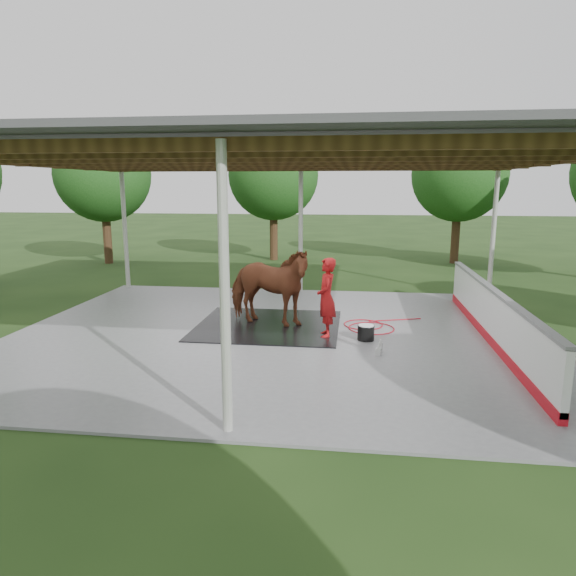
# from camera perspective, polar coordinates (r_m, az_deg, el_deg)

# --- Properties ---
(ground) EXTENTS (100.00, 100.00, 0.00)m
(ground) POSITION_cam_1_polar(r_m,az_deg,el_deg) (11.66, -1.06, -5.32)
(ground) COLOR #1E3814
(concrete_slab) EXTENTS (12.00, 10.00, 0.05)m
(concrete_slab) POSITION_cam_1_polar(r_m,az_deg,el_deg) (11.65, -1.06, -5.21)
(concrete_slab) COLOR slate
(concrete_slab) RESTS_ON ground
(pavilion_structure) EXTENTS (12.60, 10.60, 4.05)m
(pavilion_structure) POSITION_cam_1_polar(r_m,az_deg,el_deg) (11.19, -1.14, 14.52)
(pavilion_structure) COLOR beige
(pavilion_structure) RESTS_ON ground
(dasher_board) EXTENTS (0.16, 8.00, 1.15)m
(dasher_board) POSITION_cam_1_polar(r_m,az_deg,el_deg) (11.76, 21.71, -3.01)
(dasher_board) COLOR red
(dasher_board) RESTS_ON concrete_slab
(tree_belt) EXTENTS (28.00, 28.00, 5.80)m
(tree_belt) POSITION_cam_1_polar(r_m,az_deg,el_deg) (12.04, 0.97, 13.45)
(tree_belt) COLOR #382314
(tree_belt) RESTS_ON ground
(rubber_mat) EXTENTS (3.35, 3.14, 0.03)m
(rubber_mat) POSITION_cam_1_polar(r_m,az_deg,el_deg) (12.30, -2.20, -4.14)
(rubber_mat) COLOR black
(rubber_mat) RESTS_ON concrete_slab
(horse) EXTENTS (2.41, 1.60, 1.87)m
(horse) POSITION_cam_1_polar(r_m,az_deg,el_deg) (12.08, -2.24, 0.19)
(horse) COLOR brown
(horse) RESTS_ON rubber_mat
(handler) EXTENTS (0.50, 0.69, 1.76)m
(handler) POSITION_cam_1_polar(r_m,az_deg,el_deg) (11.27, 4.29, -1.07)
(handler) COLOR red
(handler) RESTS_ON concrete_slab
(wash_bucket) EXTENTS (0.36, 0.36, 0.33)m
(wash_bucket) POSITION_cam_1_polar(r_m,az_deg,el_deg) (11.26, 8.65, -4.89)
(wash_bucket) COLOR black
(wash_bucket) RESTS_ON concrete_slab
(soap_bottle_a) EXTENTS (0.11, 0.11, 0.27)m
(soap_bottle_a) POSITION_cam_1_polar(r_m,az_deg,el_deg) (10.53, 10.24, -6.31)
(soap_bottle_a) COLOR silver
(soap_bottle_a) RESTS_ON concrete_slab
(soap_bottle_b) EXTENTS (0.12, 0.12, 0.22)m
(soap_bottle_b) POSITION_cam_1_polar(r_m,az_deg,el_deg) (10.33, 9.99, -6.80)
(soap_bottle_b) COLOR #338CD8
(soap_bottle_b) RESTS_ON concrete_slab
(hose_coil) EXTENTS (1.91, 1.60, 0.02)m
(hose_coil) POSITION_cam_1_polar(r_m,az_deg,el_deg) (12.33, 8.91, -4.24)
(hose_coil) COLOR #B20C1C
(hose_coil) RESTS_ON concrete_slab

